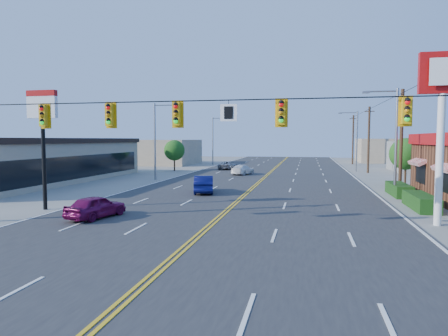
% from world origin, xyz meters
% --- Properties ---
extents(ground, '(160.00, 160.00, 0.00)m').
position_xyz_m(ground, '(0.00, 0.00, 0.00)').
color(ground, gray).
rests_on(ground, ground).
extents(road, '(20.00, 120.00, 0.06)m').
position_xyz_m(road, '(0.00, 20.00, 0.03)').
color(road, '#2D2D30').
rests_on(road, ground).
extents(signal_span, '(24.32, 0.34, 9.00)m').
position_xyz_m(signal_span, '(-0.12, 0.00, 4.89)').
color(signal_span, '#47301E').
rests_on(signal_span, ground).
extents(kfc_pylon, '(2.20, 0.36, 8.50)m').
position_xyz_m(kfc_pylon, '(11.00, 4.00, 6.04)').
color(kfc_pylon, white).
rests_on(kfc_pylon, ground).
extents(strip_mall, '(10.40, 26.40, 4.40)m').
position_xyz_m(strip_mall, '(-22.00, 18.00, 2.25)').
color(strip_mall, tan).
rests_on(strip_mall, ground).
extents(pizza_hut_sign, '(1.90, 0.30, 6.85)m').
position_xyz_m(pizza_hut_sign, '(-11.00, 4.00, 5.18)').
color(pizza_hut_sign, black).
rests_on(pizza_hut_sign, ground).
extents(streetlight_se, '(2.55, 0.25, 8.00)m').
position_xyz_m(streetlight_se, '(10.79, 14.00, 4.51)').
color(streetlight_se, gray).
rests_on(streetlight_se, ground).
extents(streetlight_ne, '(2.55, 0.25, 8.00)m').
position_xyz_m(streetlight_ne, '(10.79, 38.00, 4.51)').
color(streetlight_ne, gray).
rests_on(streetlight_ne, ground).
extents(streetlight_sw, '(2.55, 0.25, 8.00)m').
position_xyz_m(streetlight_sw, '(-10.79, 22.00, 4.51)').
color(streetlight_sw, gray).
rests_on(streetlight_sw, ground).
extents(streetlight_nw, '(2.55, 0.25, 8.00)m').
position_xyz_m(streetlight_nw, '(-10.79, 48.00, 4.51)').
color(streetlight_nw, gray).
rests_on(streetlight_nw, ground).
extents(utility_pole_near, '(0.28, 0.28, 8.40)m').
position_xyz_m(utility_pole_near, '(12.20, 18.00, 4.20)').
color(utility_pole_near, '#47301E').
rests_on(utility_pole_near, ground).
extents(utility_pole_mid, '(0.28, 0.28, 8.40)m').
position_xyz_m(utility_pole_mid, '(12.20, 36.00, 4.20)').
color(utility_pole_mid, '#47301E').
rests_on(utility_pole_mid, ground).
extents(utility_pole_far, '(0.28, 0.28, 8.40)m').
position_xyz_m(utility_pole_far, '(12.20, 54.00, 4.20)').
color(utility_pole_far, '#47301E').
rests_on(utility_pole_far, ground).
extents(tree_kfc_rear, '(2.94, 2.94, 4.41)m').
position_xyz_m(tree_kfc_rear, '(13.50, 22.00, 2.93)').
color(tree_kfc_rear, '#47301E').
rests_on(tree_kfc_rear, ground).
extents(tree_west, '(2.80, 2.80, 4.20)m').
position_xyz_m(tree_west, '(-13.00, 34.00, 2.79)').
color(tree_west, '#47301E').
rests_on(tree_west, ground).
extents(bld_east_mid, '(12.00, 10.00, 4.00)m').
position_xyz_m(bld_east_mid, '(22.00, 40.00, 2.00)').
color(bld_east_mid, gray).
rests_on(bld_east_mid, ground).
extents(bld_west_far, '(11.00, 12.00, 4.20)m').
position_xyz_m(bld_west_far, '(-20.00, 48.00, 2.10)').
color(bld_west_far, tan).
rests_on(bld_west_far, ground).
extents(bld_east_far, '(10.00, 10.00, 4.40)m').
position_xyz_m(bld_east_far, '(19.00, 62.00, 2.20)').
color(bld_east_far, tan).
rests_on(bld_east_far, ground).
extents(car_magenta, '(2.26, 3.86, 1.23)m').
position_xyz_m(car_magenta, '(-6.46, 2.00, 0.62)').
color(car_magenta, '#6B0B43').
rests_on(car_magenta, ground).
extents(car_blue, '(2.39, 4.37, 1.37)m').
position_xyz_m(car_blue, '(-3.38, 13.02, 0.68)').
color(car_blue, '#0D1150').
rests_on(car_blue, ground).
extents(car_white, '(2.63, 4.31, 1.17)m').
position_xyz_m(car_white, '(-3.00, 29.86, 0.58)').
color(car_white, white).
rests_on(car_white, ground).
extents(car_silver, '(2.21, 4.25, 1.14)m').
position_xyz_m(car_silver, '(-6.36, 37.59, 0.57)').
color(car_silver, gray).
rests_on(car_silver, ground).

